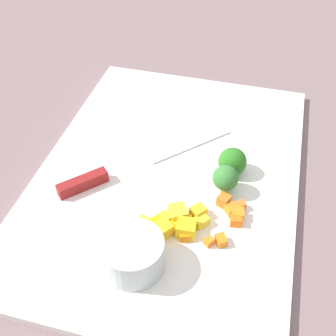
% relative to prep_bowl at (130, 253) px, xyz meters
% --- Properties ---
extents(ground_plane, '(4.00, 4.00, 0.00)m').
position_rel_prep_bowl_xyz_m(ground_plane, '(0.17, -0.00, -0.03)').
color(ground_plane, '#745E60').
extents(cutting_board, '(0.53, 0.38, 0.01)m').
position_rel_prep_bowl_xyz_m(cutting_board, '(0.17, -0.00, -0.03)').
color(cutting_board, white).
rests_on(cutting_board, ground_plane).
extents(prep_bowl, '(0.08, 0.08, 0.04)m').
position_rel_prep_bowl_xyz_m(prep_bowl, '(0.00, 0.00, 0.00)').
color(prep_bowl, '#B0BDB9').
rests_on(prep_bowl, cutting_board).
extents(chef_knife, '(0.22, 0.22, 0.02)m').
position_rel_prep_bowl_xyz_m(chef_knife, '(0.14, 0.07, -0.02)').
color(chef_knife, silver).
rests_on(chef_knife, cutting_board).
extents(carrot_dice_0, '(0.02, 0.02, 0.01)m').
position_rel_prep_bowl_xyz_m(carrot_dice_0, '(0.06, -0.10, -0.02)').
color(carrot_dice_0, orange).
rests_on(carrot_dice_0, cutting_board).
extents(carrot_dice_1, '(0.02, 0.02, 0.01)m').
position_rel_prep_bowl_xyz_m(carrot_dice_1, '(0.11, -0.11, -0.02)').
color(carrot_dice_1, orange).
rests_on(carrot_dice_1, cutting_board).
extents(carrot_dice_2, '(0.01, 0.01, 0.01)m').
position_rel_prep_bowl_xyz_m(carrot_dice_2, '(0.05, -0.09, -0.02)').
color(carrot_dice_2, orange).
rests_on(carrot_dice_2, cutting_board).
extents(carrot_dice_3, '(0.02, 0.02, 0.01)m').
position_rel_prep_bowl_xyz_m(carrot_dice_3, '(0.05, -0.05, -0.02)').
color(carrot_dice_3, orange).
rests_on(carrot_dice_3, cutting_board).
extents(carrot_dice_4, '(0.02, 0.02, 0.01)m').
position_rel_prep_bowl_xyz_m(carrot_dice_4, '(0.10, -0.11, -0.02)').
color(carrot_dice_4, orange).
rests_on(carrot_dice_4, cutting_board).
extents(carrot_dice_5, '(0.02, 0.02, 0.02)m').
position_rel_prep_bowl_xyz_m(carrot_dice_5, '(0.12, -0.09, -0.01)').
color(carrot_dice_5, orange).
rests_on(carrot_dice_5, cutting_board).
extents(carrot_dice_6, '(0.02, 0.02, 0.01)m').
position_rel_prep_bowl_xyz_m(carrot_dice_6, '(0.12, -0.12, -0.02)').
color(carrot_dice_6, orange).
rests_on(carrot_dice_6, cutting_board).
extents(carrot_dice_7, '(0.02, 0.02, 0.01)m').
position_rel_prep_bowl_xyz_m(carrot_dice_7, '(0.11, -0.12, -0.02)').
color(carrot_dice_7, orange).
rests_on(carrot_dice_7, cutting_board).
extents(pepper_dice_0, '(0.02, 0.02, 0.01)m').
position_rel_prep_bowl_xyz_m(pepper_dice_0, '(0.06, 0.00, -0.02)').
color(pepper_dice_0, yellow).
rests_on(pepper_dice_0, cutting_board).
extents(pepper_dice_1, '(0.02, 0.02, 0.01)m').
position_rel_prep_bowl_xyz_m(pepper_dice_1, '(0.08, -0.05, -0.02)').
color(pepper_dice_1, yellow).
rests_on(pepper_dice_1, cutting_board).
extents(pepper_dice_2, '(0.03, 0.03, 0.02)m').
position_rel_prep_bowl_xyz_m(pepper_dice_2, '(0.08, -0.04, -0.01)').
color(pepper_dice_2, yellow).
rests_on(pepper_dice_2, cutting_board).
extents(pepper_dice_3, '(0.02, 0.02, 0.01)m').
position_rel_prep_bowl_xyz_m(pepper_dice_3, '(0.06, -0.01, -0.01)').
color(pepper_dice_3, yellow).
rests_on(pepper_dice_3, cutting_board).
extents(pepper_dice_4, '(0.02, 0.02, 0.01)m').
position_rel_prep_bowl_xyz_m(pepper_dice_4, '(0.07, -0.02, -0.02)').
color(pepper_dice_4, yellow).
rests_on(pepper_dice_4, cutting_board).
extents(pepper_dice_5, '(0.03, 0.03, 0.02)m').
position_rel_prep_bowl_xyz_m(pepper_dice_5, '(0.05, -0.03, -0.01)').
color(pepper_dice_5, yellow).
rests_on(pepper_dice_5, cutting_board).
extents(pepper_dice_6, '(0.02, 0.02, 0.02)m').
position_rel_prep_bowl_xyz_m(pepper_dice_6, '(0.10, -0.06, -0.01)').
color(pepper_dice_6, yellow).
rests_on(pepper_dice_6, cutting_board).
extents(pepper_dice_7, '(0.02, 0.03, 0.02)m').
position_rel_prep_bowl_xyz_m(pepper_dice_7, '(0.06, -0.05, -0.01)').
color(pepper_dice_7, yellow).
rests_on(pepper_dice_7, cutting_board).
extents(pepper_dice_8, '(0.02, 0.02, 0.01)m').
position_rel_prep_bowl_xyz_m(pepper_dice_8, '(0.08, -0.07, -0.02)').
color(pepper_dice_8, yellow).
rests_on(pepper_dice_8, cutting_board).
extents(pepper_dice_9, '(0.02, 0.02, 0.01)m').
position_rel_prep_bowl_xyz_m(pepper_dice_9, '(0.06, -0.04, -0.02)').
color(pepper_dice_9, yellow).
rests_on(pepper_dice_9, cutting_board).
extents(broccoli_floret_0, '(0.04, 0.04, 0.04)m').
position_rel_prep_bowl_xyz_m(broccoli_floret_0, '(0.15, -0.09, 0.00)').
color(broccoli_floret_0, '#80B058').
rests_on(broccoli_floret_0, cutting_board).
extents(broccoli_floret_1, '(0.04, 0.04, 0.04)m').
position_rel_prep_bowl_xyz_m(broccoli_floret_1, '(0.19, -0.09, -0.00)').
color(broccoli_floret_1, '#96B157').
rests_on(broccoli_floret_1, cutting_board).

